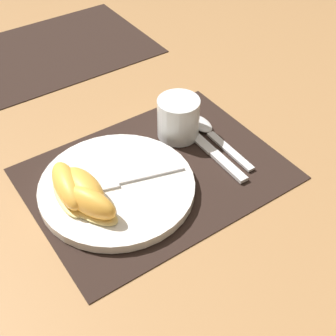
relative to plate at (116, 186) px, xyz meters
The scene contains 11 objects.
ground_plane 0.08m from the plate, ahead, with size 3.00×3.00×0.00m, color #A37547.
placemat 0.08m from the plate, ahead, with size 0.43×0.32×0.00m.
placemat_far 0.50m from the plate, 76.17° to the left, with size 0.43×0.32×0.00m.
plate is the anchor object (origin of this frame).
juice_glass 0.18m from the plate, 19.20° to the left, with size 0.08×0.08×0.08m.
knife 0.19m from the plate, ahead, with size 0.02×0.22×0.01m.
spoon 0.22m from the plate, ahead, with size 0.04×0.18×0.01m.
fork 0.02m from the plate, 26.33° to the right, with size 0.18×0.07×0.00m.
citrus_wedge_0 0.08m from the plate, 168.94° to the left, with size 0.06×0.11×0.05m.
citrus_wedge_1 0.06m from the plate, behind, with size 0.06×0.11×0.05m.
citrus_wedge_2 0.08m from the plate, 149.70° to the right, with size 0.08×0.11×0.05m.
Camera 1 is at (-0.31, -0.49, 0.56)m, focal length 50.00 mm.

